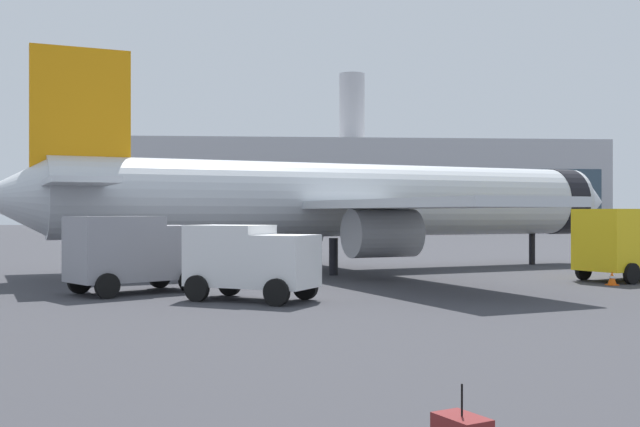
{
  "coord_description": "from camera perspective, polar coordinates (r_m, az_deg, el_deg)",
  "views": [
    {
      "loc": [
        -0.14,
        -2.06,
        3.02
      ],
      "look_at": [
        1.79,
        22.99,
        3.0
      ],
      "focal_mm": 43.6,
      "sensor_mm": 36.0,
      "label": 1
    }
  ],
  "objects": [
    {
      "name": "fuel_truck",
      "position": [
        37.75,
        22.19,
        -1.86
      ],
      "size": [
        6.43,
        4.9,
        3.2
      ],
      "color": "yellow",
      "rests_on": "ground"
    },
    {
      "name": "safety_cone_near",
      "position": [
        48.19,
        -13.54,
        -3.14
      ],
      "size": [
        0.44,
        0.44,
        0.7
      ],
      "color": "#F2590C",
      "rests_on": "ground"
    },
    {
      "name": "cargo_van",
      "position": [
        26.83,
        -5.16,
        -3.31
      ],
      "size": [
        4.81,
        3.99,
        2.6
      ],
      "color": "white",
      "rests_on": "ground"
    },
    {
      "name": "safety_cone_outer",
      "position": [
        34.7,
        20.65,
        -4.47
      ],
      "size": [
        0.44,
        0.44,
        0.59
      ],
      "color": "#F2590C",
      "rests_on": "ground"
    },
    {
      "name": "terminal_building",
      "position": [
        134.61,
        3.43,
        2.01
      ],
      "size": [
        78.3,
        21.15,
        27.09
      ],
      "color": "#B2B2B7",
      "rests_on": "ground"
    },
    {
      "name": "safety_cone_far",
      "position": [
        46.13,
        21.5,
        -3.33
      ],
      "size": [
        0.44,
        0.44,
        0.63
      ],
      "color": "#F2590C",
      "rests_on": "ground"
    },
    {
      "name": "airplane_at_gate",
      "position": [
        40.54,
        1.82,
        0.94
      ],
      "size": [
        34.7,
        31.74,
        10.5
      ],
      "color": "silver",
      "rests_on": "ground"
    },
    {
      "name": "safety_cone_mid",
      "position": [
        44.65,
        -1.31,
        -3.32
      ],
      "size": [
        0.44,
        0.44,
        0.82
      ],
      "color": "#F2590C",
      "rests_on": "ground"
    },
    {
      "name": "service_truck",
      "position": [
        30.04,
        -13.52,
        -2.65
      ],
      "size": [
        5.16,
        4.63,
        2.9
      ],
      "color": "gray",
      "rests_on": "ground"
    }
  ]
}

